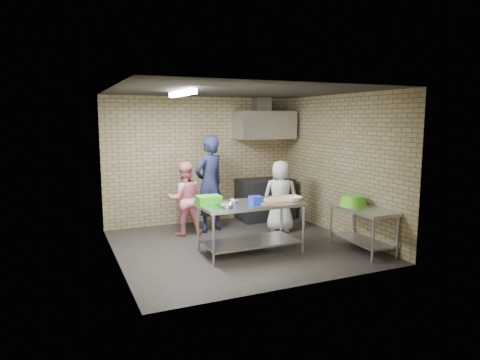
% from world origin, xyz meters
% --- Properties ---
extents(floor, '(4.20, 4.20, 0.00)m').
position_xyz_m(floor, '(0.00, 0.00, 0.00)').
color(floor, black).
rests_on(floor, ground).
extents(ceiling, '(4.20, 4.20, 0.00)m').
position_xyz_m(ceiling, '(0.00, 0.00, 2.70)').
color(ceiling, black).
rests_on(ceiling, ground).
extents(back_wall, '(4.20, 0.06, 2.70)m').
position_xyz_m(back_wall, '(0.00, 2.00, 1.35)').
color(back_wall, '#947E5C').
rests_on(back_wall, ground).
extents(front_wall, '(4.20, 0.06, 2.70)m').
position_xyz_m(front_wall, '(0.00, -2.00, 1.35)').
color(front_wall, '#947E5C').
rests_on(front_wall, ground).
extents(left_wall, '(0.06, 4.00, 2.70)m').
position_xyz_m(left_wall, '(-2.10, 0.00, 1.35)').
color(left_wall, '#947E5C').
rests_on(left_wall, ground).
extents(right_wall, '(0.06, 4.00, 2.70)m').
position_xyz_m(right_wall, '(2.10, 0.00, 1.35)').
color(right_wall, '#947E5C').
rests_on(right_wall, ground).
extents(prep_table, '(1.70, 0.85, 0.85)m').
position_xyz_m(prep_table, '(0.03, -0.41, 0.43)').
color(prep_table, '#BABEC2').
rests_on(prep_table, floor).
extents(side_counter, '(0.60, 1.20, 0.75)m').
position_xyz_m(side_counter, '(1.80, -1.10, 0.38)').
color(side_counter, silver).
rests_on(side_counter, floor).
extents(stove, '(1.20, 0.70, 0.90)m').
position_xyz_m(stove, '(1.35, 1.65, 0.45)').
color(stove, black).
rests_on(stove, floor).
extents(range_hood, '(1.30, 0.60, 0.60)m').
position_xyz_m(range_hood, '(1.35, 1.70, 2.10)').
color(range_hood, silver).
rests_on(range_hood, back_wall).
extents(hood_duct, '(0.35, 0.30, 0.30)m').
position_xyz_m(hood_duct, '(1.35, 1.85, 2.55)').
color(hood_duct, '#A5A8AD').
rests_on(hood_duct, back_wall).
extents(wall_shelf, '(0.80, 0.20, 0.04)m').
position_xyz_m(wall_shelf, '(1.65, 1.89, 1.92)').
color(wall_shelf, '#3F2B19').
rests_on(wall_shelf, back_wall).
extents(fluorescent_fixture, '(0.10, 1.25, 0.08)m').
position_xyz_m(fluorescent_fixture, '(-1.00, 0.00, 2.64)').
color(fluorescent_fixture, white).
rests_on(fluorescent_fixture, ceiling).
extents(green_crate, '(0.38, 0.28, 0.15)m').
position_xyz_m(green_crate, '(-0.67, -0.29, 0.93)').
color(green_crate, green).
rests_on(green_crate, prep_table).
extents(blue_tub, '(0.19, 0.19, 0.12)m').
position_xyz_m(blue_tub, '(0.08, -0.51, 0.91)').
color(blue_tub, '#1726AC').
rests_on(blue_tub, prep_table).
extents(cutting_board, '(0.52, 0.40, 0.03)m').
position_xyz_m(cutting_board, '(0.38, -0.43, 0.87)').
color(cutting_board, tan).
rests_on(cutting_board, prep_table).
extents(mixing_bowl_a, '(0.27, 0.27, 0.07)m').
position_xyz_m(mixing_bowl_a, '(-0.47, -0.61, 0.88)').
color(mixing_bowl_a, '#ACAFB3').
rests_on(mixing_bowl_a, prep_table).
extents(mixing_bowl_b, '(0.21, 0.21, 0.06)m').
position_xyz_m(mixing_bowl_b, '(-0.27, -0.36, 0.88)').
color(mixing_bowl_b, silver).
rests_on(mixing_bowl_b, prep_table).
extents(ceramic_bowl, '(0.33, 0.33, 0.08)m').
position_xyz_m(ceramic_bowl, '(0.73, -0.56, 0.89)').
color(ceramic_bowl, beige).
rests_on(ceramic_bowl, prep_table).
extents(green_basin, '(0.46, 0.46, 0.17)m').
position_xyz_m(green_basin, '(1.78, -0.85, 0.83)').
color(green_basin, '#59C626').
rests_on(green_basin, side_counter).
extents(bottle_green, '(0.06, 0.06, 0.15)m').
position_xyz_m(bottle_green, '(1.80, 1.89, 2.02)').
color(bottle_green, green).
rests_on(bottle_green, wall_shelf).
extents(man_navy, '(0.82, 0.69, 1.91)m').
position_xyz_m(man_navy, '(-0.13, 1.19, 0.95)').
color(man_navy, black).
rests_on(man_navy, floor).
extents(woman_pink, '(0.73, 0.59, 1.42)m').
position_xyz_m(woman_pink, '(-0.67, 1.10, 0.71)').
color(woman_pink, pink).
rests_on(woman_pink, floor).
extents(woman_white, '(0.83, 0.73, 1.42)m').
position_xyz_m(woman_white, '(1.16, 0.61, 0.71)').
color(woman_white, silver).
rests_on(woman_white, floor).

